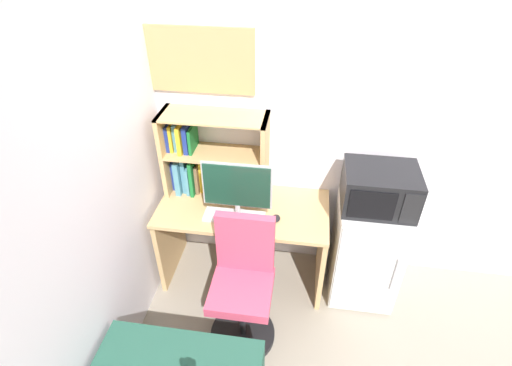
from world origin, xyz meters
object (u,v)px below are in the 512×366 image
object	(u,v)px
mini_fridge	(365,249)
wall_corkboard	(200,61)
desk_chair	(243,288)
hutch_bookshelf	(200,154)
microwave	(379,189)
monitor	(237,189)
keyboard	(234,216)
computer_mouse	(276,218)

from	to	relation	value
mini_fridge	wall_corkboard	bearing A→B (deg)	166.97
desk_chair	hutch_bookshelf	bearing A→B (deg)	121.96
mini_fridge	microwave	size ratio (longest dim) A/B	1.76
monitor	keyboard	distance (m)	0.25
hutch_bookshelf	desk_chair	size ratio (longest dim) A/B	0.77
microwave	desk_chair	size ratio (longest dim) A/B	0.49
desk_chair	wall_corkboard	xyz separation A→B (m)	(-0.41, 0.80, 1.26)
monitor	mini_fridge	xyz separation A→B (m)	(0.95, 0.12, -0.56)
microwave	wall_corkboard	world-z (taller)	wall_corkboard
monitor	computer_mouse	world-z (taller)	monitor
monitor	mini_fridge	bearing A→B (deg)	7.39
computer_mouse	wall_corkboard	size ratio (longest dim) A/B	0.11
monitor	desk_chair	distance (m)	0.67
desk_chair	wall_corkboard	world-z (taller)	wall_corkboard
hutch_bookshelf	desk_chair	world-z (taller)	hutch_bookshelf
monitor	hutch_bookshelf	bearing A→B (deg)	138.13
keyboard	computer_mouse	bearing A→B (deg)	3.62
keyboard	desk_chair	bearing A→B (deg)	-71.82
computer_mouse	wall_corkboard	bearing A→B (deg)	145.34
keyboard	desk_chair	distance (m)	0.50
computer_mouse	wall_corkboard	distance (m)	1.19
keyboard	mini_fridge	xyz separation A→B (m)	(0.98, 0.13, -0.31)
monitor	wall_corkboard	world-z (taller)	wall_corkboard
hutch_bookshelf	keyboard	bearing A→B (deg)	-44.94
hutch_bookshelf	monitor	size ratio (longest dim) A/B	1.59
hutch_bookshelf	computer_mouse	xyz separation A→B (m)	(0.60, -0.28, -0.30)
desk_chair	microwave	bearing A→B (deg)	31.27
wall_corkboard	computer_mouse	bearing A→B (deg)	-34.66
keyboard	microwave	bearing A→B (deg)	7.70
monitor	keyboard	bearing A→B (deg)	-167.82
hutch_bookshelf	computer_mouse	distance (m)	0.73
keyboard	desk_chair	world-z (taller)	desk_chair
mini_fridge	desk_chair	world-z (taller)	desk_chair
wall_corkboard	mini_fridge	bearing A→B (deg)	-13.03
hutch_bookshelf	monitor	world-z (taller)	hutch_bookshelf
microwave	hutch_bookshelf	bearing A→B (deg)	172.49
keyboard	wall_corkboard	distance (m)	1.09
computer_mouse	mini_fridge	bearing A→B (deg)	9.22
wall_corkboard	microwave	bearing A→B (deg)	-12.90
microwave	desk_chair	bearing A→B (deg)	-148.73
hutch_bookshelf	mini_fridge	world-z (taller)	hutch_bookshelf
computer_mouse	wall_corkboard	xyz separation A→B (m)	(-0.58, 0.40, 0.96)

